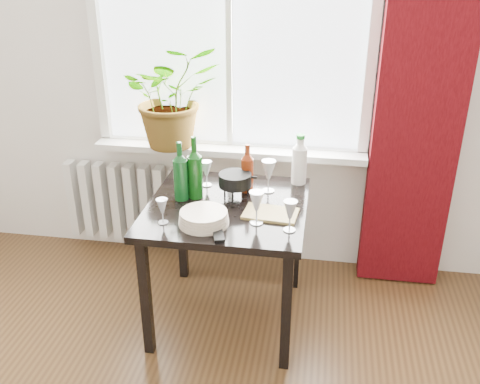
% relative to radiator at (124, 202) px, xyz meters
% --- Properties ---
extents(window, '(1.72, 0.08, 1.62)m').
position_rel_radiator_xyz_m(window, '(0.75, 0.04, 1.22)').
color(window, white).
rests_on(window, ground).
extents(windowsill, '(1.72, 0.20, 0.04)m').
position_rel_radiator_xyz_m(windowsill, '(0.75, -0.03, 0.44)').
color(windowsill, silver).
rests_on(windowsill, ground).
extents(curtain, '(0.50, 0.12, 2.56)m').
position_rel_radiator_xyz_m(curtain, '(1.87, -0.06, 0.92)').
color(curtain, '#380508').
rests_on(curtain, ground).
extents(radiator, '(0.80, 0.10, 0.55)m').
position_rel_radiator_xyz_m(radiator, '(0.00, 0.00, 0.00)').
color(radiator, silver).
rests_on(radiator, ground).
extents(table, '(0.85, 0.85, 0.74)m').
position_rel_radiator_xyz_m(table, '(0.85, -0.63, 0.27)').
color(table, black).
rests_on(table, ground).
extents(potted_plant, '(0.73, 0.70, 0.64)m').
position_rel_radiator_xyz_m(potted_plant, '(0.41, -0.06, 0.78)').
color(potted_plant, '#2E6F1D').
rests_on(potted_plant, windowsill).
extents(wine_bottle_left, '(0.09, 0.09, 0.34)m').
position_rel_radiator_xyz_m(wine_bottle_left, '(0.59, -0.60, 0.53)').
color(wine_bottle_left, '#0B3C14').
rests_on(wine_bottle_left, table).
extents(wine_bottle_right, '(0.10, 0.10, 0.36)m').
position_rel_radiator_xyz_m(wine_bottle_right, '(0.66, -0.56, 0.54)').
color(wine_bottle_right, '#0B3B0D').
rests_on(wine_bottle_right, table).
extents(bottle_amber, '(0.08, 0.08, 0.29)m').
position_rel_radiator_xyz_m(bottle_amber, '(0.93, -0.44, 0.50)').
color(bottle_amber, maroon).
rests_on(bottle_amber, table).
extents(cleaning_bottle, '(0.11, 0.11, 0.30)m').
position_rel_radiator_xyz_m(cleaning_bottle, '(1.21, -0.28, 0.51)').
color(cleaning_bottle, white).
rests_on(cleaning_bottle, table).
extents(wineglass_front_right, '(0.10, 0.10, 0.18)m').
position_rel_radiator_xyz_m(wineglass_front_right, '(1.03, -0.81, 0.45)').
color(wineglass_front_right, silver).
rests_on(wineglass_front_right, table).
extents(wineglass_far_right, '(0.09, 0.09, 0.17)m').
position_rel_radiator_xyz_m(wineglass_far_right, '(1.20, -0.86, 0.44)').
color(wineglass_far_right, silver).
rests_on(wineglass_far_right, table).
extents(wineglass_back_center, '(0.09, 0.09, 0.19)m').
position_rel_radiator_xyz_m(wineglass_back_center, '(1.05, -0.43, 0.46)').
color(wineglass_back_center, silver).
rests_on(wineglass_back_center, table).
extents(wineglass_back_left, '(0.07, 0.07, 0.15)m').
position_rel_radiator_xyz_m(wineglass_back_left, '(0.69, -0.41, 0.44)').
color(wineglass_back_left, silver).
rests_on(wineglass_back_left, table).
extents(wineglass_front_left, '(0.07, 0.07, 0.14)m').
position_rel_radiator_xyz_m(wineglass_front_left, '(0.57, -0.89, 0.43)').
color(wineglass_front_left, '#B0B5BE').
rests_on(wineglass_front_left, table).
extents(plate_stack, '(0.30, 0.30, 0.07)m').
position_rel_radiator_xyz_m(plate_stack, '(0.78, -0.86, 0.39)').
color(plate_stack, beige).
rests_on(plate_stack, table).
extents(fondue_pot, '(0.26, 0.25, 0.14)m').
position_rel_radiator_xyz_m(fondue_pot, '(0.88, -0.53, 0.43)').
color(fondue_pot, black).
rests_on(fondue_pot, table).
extents(tv_remote, '(0.10, 0.18, 0.02)m').
position_rel_radiator_xyz_m(tv_remote, '(0.87, -0.96, 0.37)').
color(tv_remote, black).
rests_on(tv_remote, table).
extents(cutting_board, '(0.29, 0.20, 0.01)m').
position_rel_radiator_xyz_m(cutting_board, '(1.09, -0.71, 0.37)').
color(cutting_board, '#A78E4B').
rests_on(cutting_board, table).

